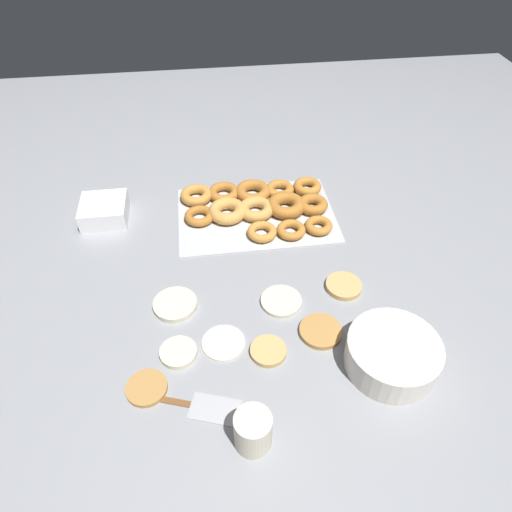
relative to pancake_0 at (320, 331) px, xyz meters
name	(u,v)px	position (x,y,z in m)	size (l,w,h in m)	color
ground_plane	(249,294)	(0.15, -0.14, -0.01)	(3.00, 3.00, 0.00)	gray
pancake_0	(320,331)	(0.00, 0.00, 0.00)	(0.10, 0.10, 0.01)	#B27F42
pancake_1	(281,301)	(0.08, -0.10, 0.00)	(0.10, 0.10, 0.01)	beige
pancake_2	(223,342)	(0.23, 0.00, 0.00)	(0.10, 0.10, 0.01)	beige
pancake_3	(175,304)	(0.34, -0.13, 0.00)	(0.11, 0.11, 0.01)	beige
pancake_4	(147,388)	(0.40, 0.10, 0.00)	(0.09, 0.09, 0.01)	#B27F42
pancake_5	(268,351)	(0.13, 0.04, 0.00)	(0.08, 0.08, 0.01)	tan
pancake_6	(344,286)	(-0.09, -0.13, 0.00)	(0.09, 0.09, 0.01)	tan
pancake_7	(178,352)	(0.33, 0.02, 0.00)	(0.08, 0.08, 0.01)	beige
donut_tray	(258,206)	(0.08, -0.48, 0.01)	(0.47, 0.32, 0.04)	silver
batter_bowl	(392,354)	(-0.13, 0.10, 0.03)	(0.20, 0.20, 0.07)	silver
container_stack	(104,210)	(0.55, -0.51, 0.02)	(0.13, 0.14, 0.06)	white
paper_cup	(253,431)	(0.19, 0.24, 0.04)	(0.07, 0.07, 0.09)	beige
spatula	(203,407)	(0.28, 0.15, 0.00)	(0.23, 0.11, 0.01)	brown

